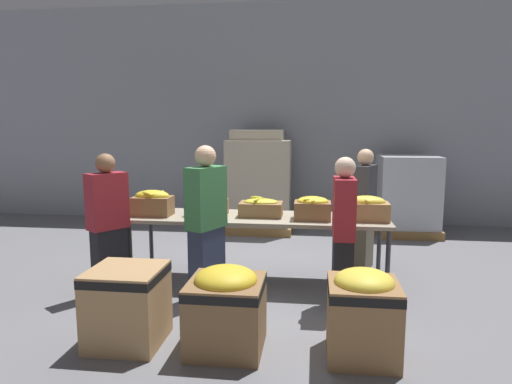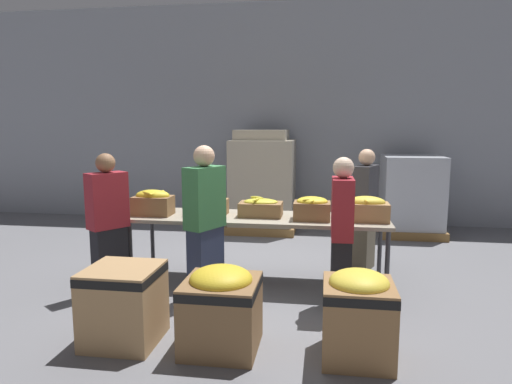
% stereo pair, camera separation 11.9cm
% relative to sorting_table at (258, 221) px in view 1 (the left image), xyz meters
% --- Properties ---
extents(ground_plane, '(30.00, 30.00, 0.00)m').
position_rel_sorting_table_xyz_m(ground_plane, '(0.00, 0.00, -0.73)').
color(ground_plane, slate).
extents(wall_back, '(16.00, 0.08, 4.00)m').
position_rel_sorting_table_xyz_m(wall_back, '(0.00, 3.45, 1.27)').
color(wall_back, '#9399A3').
rests_on(wall_back, ground_plane).
extents(sorting_table, '(2.93, 0.79, 0.78)m').
position_rel_sorting_table_xyz_m(sorting_table, '(0.00, 0.00, 0.00)').
color(sorting_table, '#9E937F').
rests_on(sorting_table, ground_plane).
extents(banana_box_0, '(0.44, 0.30, 0.30)m').
position_rel_sorting_table_xyz_m(banana_box_0, '(-1.21, -0.10, 0.20)').
color(banana_box_0, olive).
rests_on(banana_box_0, sorting_table).
extents(banana_box_1, '(0.45, 0.29, 0.26)m').
position_rel_sorting_table_xyz_m(banana_box_1, '(-0.59, 0.01, 0.17)').
color(banana_box_1, olive).
rests_on(banana_box_1, sorting_table).
extents(banana_box_2, '(0.48, 0.32, 0.23)m').
position_rel_sorting_table_xyz_m(banana_box_2, '(0.03, 0.01, 0.15)').
color(banana_box_2, olive).
rests_on(banana_box_2, sorting_table).
extents(banana_box_3, '(0.40, 0.31, 0.26)m').
position_rel_sorting_table_xyz_m(banana_box_3, '(0.62, -0.10, 0.18)').
color(banana_box_3, olive).
rests_on(banana_box_3, sorting_table).
extents(banana_box_4, '(0.47, 0.30, 0.27)m').
position_rel_sorting_table_xyz_m(banana_box_4, '(1.20, -0.07, 0.18)').
color(banana_box_4, '#A37A4C').
rests_on(banana_box_4, sorting_table).
extents(volunteer_0, '(0.35, 0.45, 1.52)m').
position_rel_sorting_table_xyz_m(volunteer_0, '(1.25, 0.69, 0.03)').
color(volunteer_0, '#6B604C').
rests_on(volunteer_0, ground_plane).
extents(volunteer_1, '(0.39, 0.48, 1.61)m').
position_rel_sorting_table_xyz_m(volunteer_1, '(-0.46, -0.60, 0.07)').
color(volunteer_1, '#2D3856').
rests_on(volunteer_1, ground_plane).
extents(volunteer_2, '(0.21, 0.41, 1.51)m').
position_rel_sorting_table_xyz_m(volunteer_2, '(0.92, -0.64, 0.02)').
color(volunteer_2, black).
rests_on(volunteer_2, ground_plane).
extents(volunteer_3, '(0.40, 0.45, 1.52)m').
position_rel_sorting_table_xyz_m(volunteer_3, '(-1.53, -0.57, 0.03)').
color(volunteer_3, black).
rests_on(volunteer_3, ground_plane).
extents(donation_bin_0, '(0.59, 0.59, 0.65)m').
position_rel_sorting_table_xyz_m(donation_bin_0, '(-0.89, -1.63, -0.38)').
color(donation_bin_0, tan).
rests_on(donation_bin_0, ground_plane).
extents(donation_bin_1, '(0.60, 0.60, 0.69)m').
position_rel_sorting_table_xyz_m(donation_bin_1, '(-0.06, -1.63, -0.36)').
color(donation_bin_1, olive).
rests_on(donation_bin_1, ground_plane).
extents(donation_bin_2, '(0.54, 0.54, 0.71)m').
position_rel_sorting_table_xyz_m(donation_bin_2, '(1.02, -1.63, -0.35)').
color(donation_bin_2, olive).
rests_on(donation_bin_2, ground_plane).
extents(pallet_stack_0, '(1.03, 1.03, 1.31)m').
position_rel_sorting_table_xyz_m(pallet_stack_0, '(2.17, 2.72, -0.08)').
color(pallet_stack_0, olive).
rests_on(pallet_stack_0, ground_plane).
extents(pallet_stack_1, '(1.15, 1.15, 1.56)m').
position_rel_sorting_table_xyz_m(pallet_stack_1, '(-0.30, 2.69, 0.04)').
color(pallet_stack_1, olive).
rests_on(pallet_stack_1, ground_plane).
extents(pallet_stack_2, '(0.95, 0.95, 1.73)m').
position_rel_sorting_table_xyz_m(pallet_stack_2, '(-0.34, 2.80, 0.12)').
color(pallet_stack_2, olive).
rests_on(pallet_stack_2, ground_plane).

